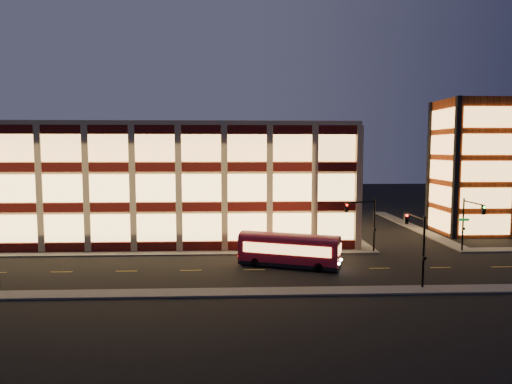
{
  "coord_description": "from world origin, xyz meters",
  "views": [
    {
      "loc": [
        8.32,
        -48.27,
        11.38
      ],
      "look_at": [
        10.75,
        8.0,
        6.09
      ],
      "focal_mm": 32.0,
      "sensor_mm": 36.0,
      "label": 1
    }
  ],
  "objects": [
    {
      "name": "sidewalk_office_east",
      "position": [
        23.0,
        17.0,
        0.07
      ],
      "size": [
        2.0,
        30.0,
        0.15
      ],
      "primitive_type": "cube",
      "color": "#514F4C",
      "rests_on": "ground"
    },
    {
      "name": "sidewalk_near",
      "position": [
        0.0,
        -13.0,
        0.07
      ],
      "size": [
        100.0,
        2.0,
        0.15
      ],
      "primitive_type": "cube",
      "color": "#514F4C",
      "rests_on": "ground"
    },
    {
      "name": "office_building",
      "position": [
        -2.91,
        16.91,
        7.25
      ],
      "size": [
        50.45,
        30.45,
        14.5
      ],
      "color": "tan",
      "rests_on": "ground"
    },
    {
      "name": "sidewalk_tower_west",
      "position": [
        34.0,
        17.0,
        0.07
      ],
      "size": [
        2.0,
        30.0,
        0.15
      ],
      "primitive_type": "cube",
      "color": "#514F4C",
      "rests_on": "ground"
    },
    {
      "name": "stair_tower",
      "position": [
        39.95,
        11.95,
        8.99
      ],
      "size": [
        8.6,
        8.6,
        18.0
      ],
      "color": "#8C3814",
      "rests_on": "ground"
    },
    {
      "name": "traffic_signal_right",
      "position": [
        33.5,
        -0.62,
        4.1
      ],
      "size": [
        1.2,
        4.37,
        6.0
      ],
      "color": "black",
      "rests_on": "ground"
    },
    {
      "name": "sidewalk_office_south",
      "position": [
        -3.0,
        1.0,
        0.07
      ],
      "size": [
        54.0,
        2.0,
        0.15
      ],
      "primitive_type": "cube",
      "color": "#514F4C",
      "rests_on": "ground"
    },
    {
      "name": "traffic_signal_near",
      "position": [
        23.5,
        -11.03,
        4.13
      ],
      "size": [
        0.32,
        4.45,
        6.0
      ],
      "color": "black",
      "rests_on": "ground"
    },
    {
      "name": "ground",
      "position": [
        0.0,
        0.0,
        0.0
      ],
      "size": [
        200.0,
        200.0,
        0.0
      ],
      "primitive_type": "plane",
      "color": "black",
      "rests_on": "ground"
    },
    {
      "name": "trolley_bus",
      "position": [
        13.4,
        -4.99,
        1.82
      ],
      "size": [
        9.96,
        5.68,
        3.29
      ],
      "rotation": [
        0.0,
        0.0,
        -0.36
      ],
      "color": "maroon",
      "rests_on": "ground"
    },
    {
      "name": "traffic_signal_far",
      "position": [
        22.21,
        0.24,
        4.11
      ],
      "size": [
        3.79,
        1.87,
        6.0
      ],
      "color": "black",
      "rests_on": "ground"
    }
  ]
}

